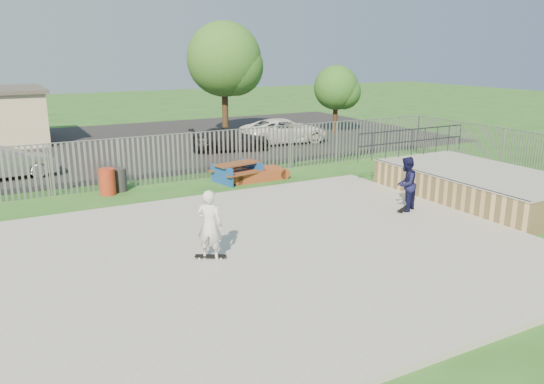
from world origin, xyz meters
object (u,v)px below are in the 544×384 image
picnic_table (238,172)px  tree_right (336,88)px  skater_white (210,225)px  tree_mid (224,59)px  car_white (285,131)px  trash_bin_red (107,182)px  funbox (257,175)px  car_silver (5,163)px  car_dark (230,139)px  trash_bin_grey (120,180)px  skater_navy (406,184)px

picnic_table → tree_right: tree_right is taller
picnic_table → skater_white: (-4.31, -7.70, 0.65)m
tree_mid → skater_white: 21.22m
car_white → tree_mid: (-2.00, 4.07, 4.03)m
picnic_table → trash_bin_red: trash_bin_red is taller
funbox → car_silver: car_silver is taller
car_silver → tree_mid: tree_mid is taller
car_silver → car_dark: car_silver is taller
skater_white → tree_mid: bearing=-75.0°
car_white → tree_right: tree_right is taller
trash_bin_grey → tree_mid: 14.56m
picnic_table → trash_bin_grey: trash_bin_grey is taller
car_silver → skater_white: size_ratio=2.24×
trash_bin_red → skater_navy: bearing=-42.0°
car_silver → skater_navy: bearing=-140.5°
tree_mid → tree_right: size_ratio=1.60×
picnic_table → funbox: 0.88m
car_silver → skater_white: 13.47m
car_white → tree_right: (4.79, 1.72, 2.23)m
trash_bin_grey → tree_right: (15.85, 8.20, 2.52)m
trash_bin_grey → car_dark: 9.23m
trash_bin_grey → car_silver: car_silver is taller
trash_bin_grey → skater_navy: bearing=-45.0°
picnic_table → trash_bin_grey: 4.75m
funbox → skater_white: size_ratio=1.22×
picnic_table → tree_right: size_ratio=0.49×
funbox → tree_right: tree_right is taller
funbox → tree_mid: size_ratio=0.31×
car_dark → tree_mid: (1.83, 4.81, 4.12)m
car_dark → skater_white: skater_white is taller
trash_bin_red → tree_right: size_ratio=0.23×
funbox → skater_navy: skater_navy is taller
car_silver → skater_white: bearing=-166.2°
picnic_table → skater_navy: bearing=-79.3°
picnic_table → tree_mid: 12.89m
car_white → tree_mid: size_ratio=0.73×
trash_bin_grey → skater_white: 8.49m
picnic_table → funbox: size_ratio=0.98×
tree_mid → tree_right: 7.41m
tree_mid → skater_white: tree_mid is taller
tree_right → picnic_table: bearing=-141.3°
trash_bin_red → trash_bin_grey: (0.52, 0.29, -0.05)m
skater_navy → skater_white: same height
skater_white → skater_navy: bearing=-133.9°
car_white → skater_navy: size_ratio=2.83×
car_dark → skater_navy: (0.40, -13.36, 0.42)m
tree_mid → tree_right: (6.79, -2.35, -1.80)m
tree_right → skater_white: 22.81m
car_silver → car_white: (14.85, 2.13, 0.04)m
trash_bin_red → skater_white: skater_white is taller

